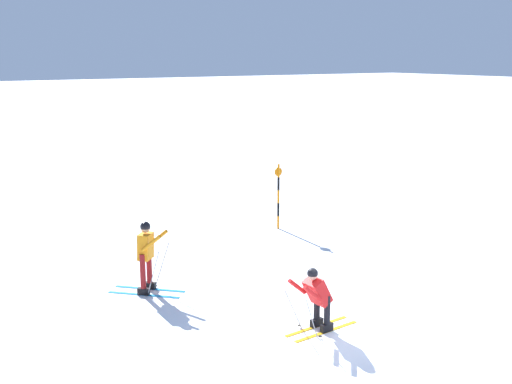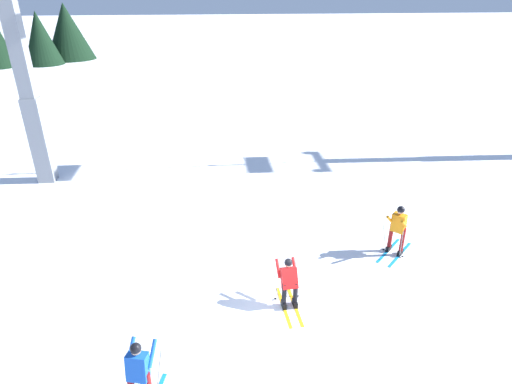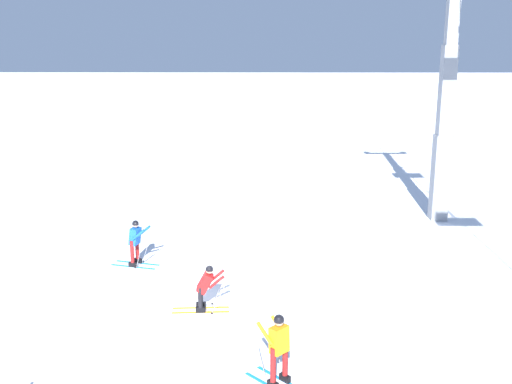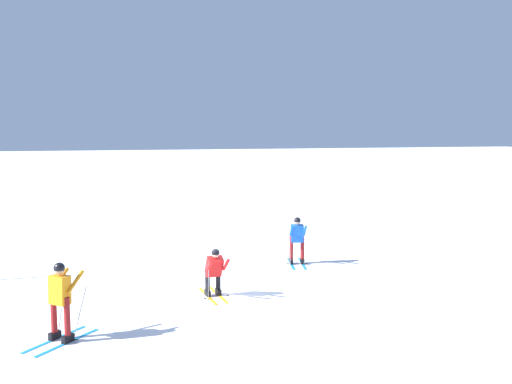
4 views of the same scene
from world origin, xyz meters
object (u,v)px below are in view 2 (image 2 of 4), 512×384
object	(u,v)px
lift_tower_near	(23,67)
skier_distant_downhill	(139,371)
skier_distant_uphill	(398,226)
skier_carving_main	(289,280)

from	to	relation	value
lift_tower_near	skier_distant_downhill	bearing A→B (deg)	-64.80
lift_tower_near	skier_distant_uphill	size ratio (longest dim) A/B	6.67
lift_tower_near	skier_distant_uphill	bearing A→B (deg)	-29.10
lift_tower_near	skier_distant_uphill	xyz separation A→B (m)	(13.14, -7.32, -3.95)
lift_tower_near	skier_distant_downhill	distance (m)	13.94
skier_carving_main	lift_tower_near	distance (m)	13.80
skier_carving_main	lift_tower_near	world-z (taller)	lift_tower_near
lift_tower_near	skier_distant_downhill	size ratio (longest dim) A/B	6.84
skier_distant_downhill	skier_carving_main	bearing A→B (deg)	37.51
skier_carving_main	skier_distant_uphill	bearing A→B (deg)	27.43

